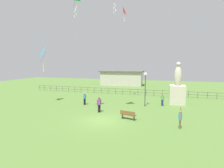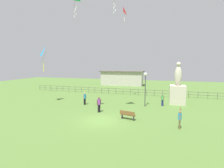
{
  "view_description": "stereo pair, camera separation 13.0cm",
  "coord_description": "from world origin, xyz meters",
  "views": [
    {
      "loc": [
        5.4,
        -15.03,
        5.34
      ],
      "look_at": [
        -0.63,
        5.72,
        2.74
      ],
      "focal_mm": 28.33,
      "sensor_mm": 36.0,
      "label": 1
    },
    {
      "loc": [
        5.53,
        -15.0,
        5.34
      ],
      "look_at": [
        -0.63,
        5.72,
        2.74
      ],
      "focal_mm": 28.33,
      "sensor_mm": 36.0,
      "label": 2
    }
  ],
  "objects": [
    {
      "name": "person_0",
      "position": [
        -1.13,
        2.47,
        0.98
      ],
      "size": [
        0.35,
        0.43,
        1.7
      ],
      "color": "black",
      "rests_on": "ground_plane"
    },
    {
      "name": "statue_monument",
      "position": [
        7.24,
        9.17,
        1.66
      ],
      "size": [
        1.94,
        1.94,
        5.45
      ],
      "color": "beige",
      "rests_on": "ground_plane"
    },
    {
      "name": "person_3",
      "position": [
        6.84,
        -0.21,
        0.88
      ],
      "size": [
        0.28,
        0.45,
        1.76
      ],
      "color": "brown",
      "rests_on": "ground_plane"
    },
    {
      "name": "kite_0",
      "position": [
        -0.29,
        10.04,
        12.59
      ],
      "size": [
        0.54,
        1.16,
        2.09
      ],
      "color": "red"
    },
    {
      "name": "ground_plane",
      "position": [
        0.0,
        0.0,
        0.0
      ],
      "size": [
        80.0,
        80.0,
        0.0
      ],
      "primitive_type": "plane",
      "color": "#517533"
    },
    {
      "name": "person_2",
      "position": [
        5.41,
        7.43,
        0.88
      ],
      "size": [
        0.4,
        0.3,
        1.53
      ],
      "color": "navy",
      "rests_on": "ground_plane"
    },
    {
      "name": "lamppost",
      "position": [
        3.35,
        6.55,
        3.05
      ],
      "size": [
        0.36,
        0.36,
        4.16
      ],
      "color": "#38383D",
      "rests_on": "ground_plane"
    },
    {
      "name": "pavilion_building",
      "position": [
        -4.16,
        26.0,
        1.76
      ],
      "size": [
        10.3,
        3.73,
        3.45
      ],
      "color": "#B7B2A3",
      "rests_on": "ground_plane"
    },
    {
      "name": "waterfront_railing",
      "position": [
        -0.38,
        14.0,
        0.62
      ],
      "size": [
        36.01,
        0.06,
        0.95
      ],
      "color": "#4C4742",
      "rests_on": "ground_plane"
    },
    {
      "name": "kite_1",
      "position": [
        -9.31,
        4.85,
        6.7
      ],
      "size": [
        1.14,
        1.12,
        3.32
      ],
      "color": "#198CD1"
    },
    {
      "name": "park_bench",
      "position": [
        2.33,
        0.94,
        0.46
      ],
      "size": [
        1.55,
        0.76,
        0.85
      ],
      "color": "brown",
      "rests_on": "ground_plane"
    },
    {
      "name": "person_1",
      "position": [
        -4.12,
        5.21,
        0.92
      ],
      "size": [
        0.3,
        0.44,
        1.6
      ],
      "color": "black",
      "rests_on": "ground_plane"
    }
  ]
}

